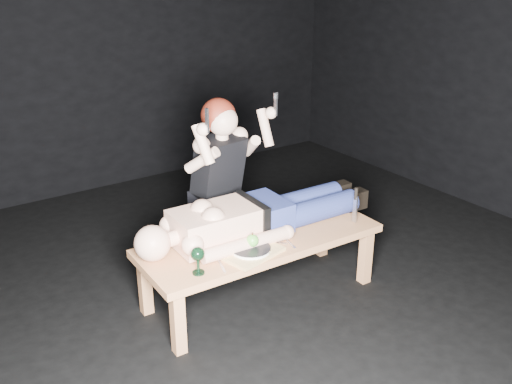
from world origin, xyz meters
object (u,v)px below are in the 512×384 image
at_px(serving_tray, 251,252).
at_px(carving_knife, 355,206).
at_px(table, 260,267).
at_px(kneeling_woman, 212,183).
at_px(lying_man, 260,211).
at_px(goblet, 198,261).

distance_m(serving_tray, carving_knife, 0.84).
relative_size(table, kneeling_woman, 1.21).
bearing_deg(kneeling_woman, lying_man, -86.33).
bearing_deg(kneeling_woman, serving_tray, -109.64).
bearing_deg(serving_tray, lying_man, 45.67).
relative_size(lying_man, carving_knife, 6.56).
relative_size(kneeling_woman, carving_knife, 5.06).
relative_size(serving_tray, carving_knife, 1.40).
relative_size(table, goblet, 9.52).
distance_m(table, lying_man, 0.38).
relative_size(serving_tray, goblet, 2.17).
bearing_deg(table, carving_knife, -14.86).
height_order(table, kneeling_woman, kneeling_woman).
xyz_separation_m(lying_man, carving_knife, (0.59, -0.28, -0.01)).
height_order(lying_man, serving_tray, lying_man).
height_order(kneeling_woman, carving_knife, kneeling_woman).
bearing_deg(table, kneeling_woman, 96.22).
distance_m(lying_man, serving_tray, 0.36).
bearing_deg(lying_man, carving_knife, -23.72).
relative_size(goblet, carving_knife, 0.64).
bearing_deg(lying_man, kneeling_woman, 103.90).
relative_size(table, carving_knife, 6.14).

